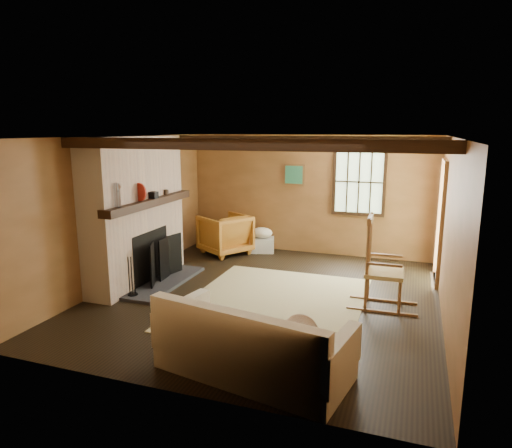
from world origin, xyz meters
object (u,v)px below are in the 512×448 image
at_px(fireplace, 137,217).
at_px(sofa, 251,349).
at_px(armchair, 225,234).
at_px(laundry_basket, 262,245).
at_px(rocking_chair, 381,269).

relative_size(fireplace, sofa, 1.12).
xyz_separation_m(sofa, armchair, (-2.13, 4.27, 0.12)).
bearing_deg(laundry_basket, rocking_chair, -41.77).
height_order(laundry_basket, armchair, armchair).
xyz_separation_m(fireplace, sofa, (2.79, -2.20, -0.81)).
relative_size(fireplace, rocking_chair, 1.80).
relative_size(rocking_chair, laundry_basket, 2.67).
relative_size(sofa, armchair, 2.39).
height_order(fireplace, armchair, fireplace).
height_order(sofa, laundry_basket, sofa).
height_order(fireplace, rocking_chair, fireplace).
xyz_separation_m(rocking_chair, armchair, (-3.22, 1.90, -0.16)).
height_order(rocking_chair, armchair, rocking_chair).
distance_m(fireplace, sofa, 3.64).
xyz_separation_m(sofa, laundry_basket, (-1.46, 4.64, -0.14)).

